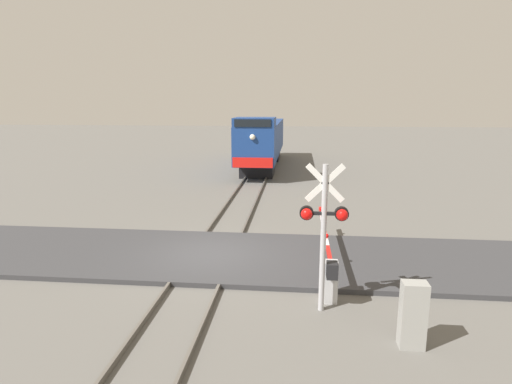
# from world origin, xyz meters

# --- Properties ---
(ground_plane) EXTENTS (160.00, 160.00, 0.00)m
(ground_plane) POSITION_xyz_m (0.00, 0.00, 0.00)
(ground_plane) COLOR #605E59
(rail_track_left) EXTENTS (0.08, 80.00, 0.15)m
(rail_track_left) POSITION_xyz_m (-0.72, 0.00, 0.07)
(rail_track_left) COLOR #59544C
(rail_track_left) RESTS_ON ground_plane
(rail_track_right) EXTENTS (0.08, 80.00, 0.15)m
(rail_track_right) POSITION_xyz_m (0.72, 0.00, 0.07)
(rail_track_right) COLOR #59544C
(rail_track_right) RESTS_ON ground_plane
(road_surface) EXTENTS (36.00, 4.81, 0.15)m
(road_surface) POSITION_xyz_m (0.00, 0.00, 0.08)
(road_surface) COLOR #38383A
(road_surface) RESTS_ON ground_plane
(locomotive) EXTENTS (2.71, 15.66, 4.17)m
(locomotive) POSITION_xyz_m (0.00, 20.64, 2.15)
(locomotive) COLOR black
(locomotive) RESTS_ON ground_plane
(crossing_signal) EXTENTS (1.18, 0.33, 3.75)m
(crossing_signal) POSITION_xyz_m (3.51, -3.37, 2.30)
(crossing_signal) COLOR #ADADB2
(crossing_signal) RESTS_ON ground_plane
(crossing_gate) EXTENTS (0.36, 6.54, 1.23)m
(crossing_gate) POSITION_xyz_m (3.77, -1.91, 0.78)
(crossing_gate) COLOR silver
(crossing_gate) RESTS_ON ground_plane
(utility_cabinet) EXTENTS (0.53, 0.38, 1.47)m
(utility_cabinet) POSITION_xyz_m (5.35, -4.82, 0.74)
(utility_cabinet) COLOR #999993
(utility_cabinet) RESTS_ON ground_plane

